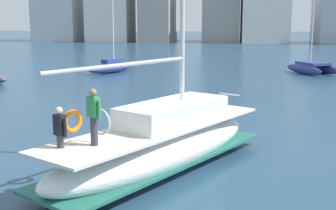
# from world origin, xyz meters

# --- Properties ---
(ground_plane) EXTENTS (400.00, 400.00, 0.00)m
(ground_plane) POSITION_xyz_m (0.00, 0.00, 0.00)
(ground_plane) COLOR navy
(main_sailboat) EXTENTS (6.93, 9.49, 13.15)m
(main_sailboat) POSITION_xyz_m (0.99, -1.34, 0.91)
(main_sailboat) COLOR white
(main_sailboat) RESTS_ON ground
(moored_sloop_near) EXTENTS (3.92, 5.51, 6.71)m
(moored_sloop_near) POSITION_xyz_m (-7.74, 25.70, 0.57)
(moored_sloop_near) COLOR navy
(moored_sloop_near) RESTS_ON ground
(moored_sloop_far) EXTENTS (4.60, 5.90, 8.99)m
(moored_sloop_far) POSITION_xyz_m (11.14, 27.50, 0.64)
(moored_sloop_far) COLOR navy
(moored_sloop_far) RESTS_ON ground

